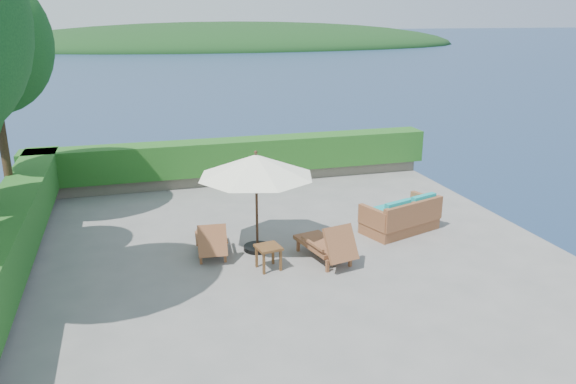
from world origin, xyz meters
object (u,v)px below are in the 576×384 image
object	(u,v)px
patio_umbrella	(256,167)
lounge_right	(327,244)
side_table	(268,250)
wicker_loveseat	(402,218)
lounge_left	(211,240)

from	to	relation	value
patio_umbrella	lounge_right	distance (m)	2.24
side_table	wicker_loveseat	xyz separation A→B (m)	(3.60, 1.15, -0.06)
lounge_right	side_table	size ratio (longest dim) A/B	3.10
patio_umbrella	side_table	size ratio (longest dim) A/B	5.15
lounge_right	wicker_loveseat	xyz separation A→B (m)	(2.30, 1.12, -0.03)
patio_umbrella	lounge_left	distance (m)	1.88
wicker_loveseat	side_table	bearing A→B (deg)	179.20
patio_umbrella	wicker_loveseat	world-z (taller)	patio_umbrella
side_table	wicker_loveseat	size ratio (longest dim) A/B	0.27
lounge_left	wicker_loveseat	world-z (taller)	wicker_loveseat
wicker_loveseat	lounge_right	bearing A→B (deg)	-172.62
lounge_left	lounge_right	bearing A→B (deg)	-17.93
patio_umbrella	lounge_right	size ratio (longest dim) A/B	1.66
patio_umbrella	wicker_loveseat	bearing A→B (deg)	2.08
patio_umbrella	lounge_right	bearing A→B (deg)	-37.51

